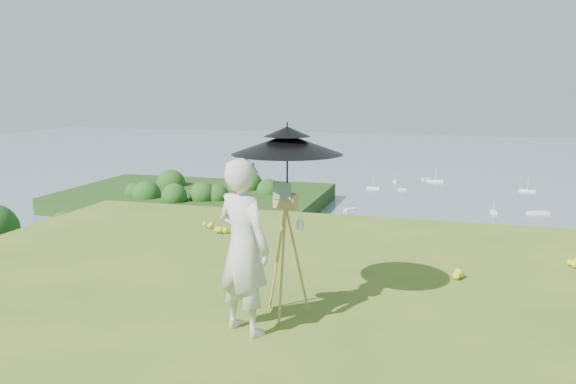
% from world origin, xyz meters
% --- Properties ---
extents(shoreline_tier, '(170.00, 28.00, 8.00)m').
position_xyz_m(shoreline_tier, '(0.00, 75.00, -36.00)').
color(shoreline_tier, gray).
rests_on(shoreline_tier, bay_water).
extents(bay_water, '(700.00, 700.00, 0.00)m').
position_xyz_m(bay_water, '(0.00, 240.00, -34.00)').
color(bay_water, slate).
rests_on(bay_water, ground).
extents(peninsula, '(90.00, 60.00, 12.00)m').
position_xyz_m(peninsula, '(-75.00, 155.00, -29.00)').
color(peninsula, '#1A390F').
rests_on(peninsula, bay_water).
extents(slope_trees, '(110.00, 50.00, 6.00)m').
position_xyz_m(slope_trees, '(0.00, 35.00, -15.00)').
color(slope_trees, '#194D17').
rests_on(slope_trees, forest_slope).
extents(harbor_town, '(110.00, 22.00, 5.00)m').
position_xyz_m(harbor_town, '(0.00, 75.00, -29.50)').
color(harbor_town, '#BCBCB7').
rests_on(harbor_town, shoreline_tier).
extents(moored_boats, '(140.00, 140.00, 0.70)m').
position_xyz_m(moored_boats, '(-12.50, 161.00, -33.65)').
color(moored_boats, white).
rests_on(moored_boats, bay_water).
extents(painter, '(0.79, 0.68, 1.83)m').
position_xyz_m(painter, '(-1.53, 1.24, 0.92)').
color(painter, beige).
rests_on(painter, ground).
extents(field_easel, '(0.77, 0.77, 1.52)m').
position_xyz_m(field_easel, '(-1.23, 1.78, 0.76)').
color(field_easel, '#AD8C48').
rests_on(field_easel, ground).
extents(sun_umbrella, '(1.51, 1.51, 0.91)m').
position_xyz_m(sun_umbrella, '(-1.22, 1.81, 1.71)').
color(sun_umbrella, black).
rests_on(sun_umbrella, field_easel).
extents(painter_cap, '(0.26, 0.27, 0.10)m').
position_xyz_m(painter_cap, '(-1.53, 1.24, 1.78)').
color(painter_cap, pink).
rests_on(painter_cap, painter).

